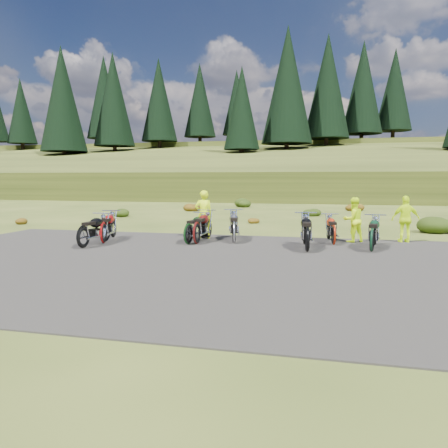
% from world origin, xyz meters
% --- Properties ---
extents(ground, '(300.00, 300.00, 0.00)m').
position_xyz_m(ground, '(0.00, 0.00, 0.00)').
color(ground, '#3A4717').
rests_on(ground, ground).
extents(gravel_pad, '(20.00, 12.00, 0.04)m').
position_xyz_m(gravel_pad, '(0.00, -2.00, 0.00)').
color(gravel_pad, black).
rests_on(gravel_pad, ground).
extents(hill_slope, '(300.00, 45.97, 9.37)m').
position_xyz_m(hill_slope, '(0.00, 50.00, 0.00)').
color(hill_slope, '#303B13').
rests_on(hill_slope, ground).
extents(hill_plateau, '(300.00, 90.00, 9.17)m').
position_xyz_m(hill_plateau, '(0.00, 110.00, 0.00)').
color(hill_plateau, '#303B13').
rests_on(hill_plateau, ground).
extents(conifer_13, '(5.72, 5.72, 15.00)m').
position_xyz_m(conifer_13, '(-57.00, 64.00, 15.86)').
color(conifer_13, black).
rests_on(conifer_13, ground).
extents(conifer_14, '(5.28, 5.28, 14.00)m').
position_xyz_m(conifer_14, '(-51.00, 70.00, 16.55)').
color(conifer_14, black).
rests_on(conifer_14, ground).
extents(conifer_15, '(7.92, 7.92, 20.00)m').
position_xyz_m(conifer_15, '(-45.00, 76.00, 20.16)').
color(conifer_15, black).
rests_on(conifer_15, ground).
extents(conifer_16, '(7.48, 7.48, 19.00)m').
position_xyz_m(conifer_16, '(-39.00, 51.00, 15.28)').
color(conifer_16, black).
rests_on(conifer_16, ground).
extents(conifer_17, '(7.04, 7.04, 18.00)m').
position_xyz_m(conifer_17, '(-33.00, 57.00, 15.97)').
color(conifer_17, black).
rests_on(conifer_17, ground).
extents(conifer_18, '(6.60, 6.60, 17.00)m').
position_xyz_m(conifer_18, '(-27.00, 63.00, 16.66)').
color(conifer_18, black).
rests_on(conifer_18, ground).
extents(conifer_19, '(6.16, 6.16, 16.00)m').
position_xyz_m(conifer_19, '(-21.00, 69.00, 17.36)').
color(conifer_19, black).
rests_on(conifer_19, ground).
extents(conifer_20, '(5.72, 5.72, 15.00)m').
position_xyz_m(conifer_20, '(-15.00, 75.00, 17.65)').
color(conifer_20, black).
rests_on(conifer_20, ground).
extents(conifer_21, '(5.28, 5.28, 14.00)m').
position_xyz_m(conifer_21, '(-9.00, 50.00, 12.56)').
color(conifer_21, black).
rests_on(conifer_21, ground).
extents(conifer_22, '(7.92, 7.92, 20.00)m').
position_xyz_m(conifer_22, '(-3.00, 56.00, 16.77)').
color(conifer_22, black).
rests_on(conifer_22, ground).
extents(conifer_23, '(7.48, 7.48, 19.00)m').
position_xyz_m(conifer_23, '(3.00, 62.00, 17.47)').
color(conifer_23, black).
rests_on(conifer_23, ground).
extents(conifer_24, '(7.04, 7.04, 18.00)m').
position_xyz_m(conifer_24, '(9.00, 68.00, 18.16)').
color(conifer_24, black).
rests_on(conifer_24, ground).
extents(conifer_25, '(6.60, 6.60, 17.00)m').
position_xyz_m(conifer_25, '(15.00, 74.00, 18.66)').
color(conifer_25, black).
rests_on(conifer_25, ground).
extents(shrub_0, '(0.77, 0.77, 0.45)m').
position_xyz_m(shrub_0, '(-12.00, 6.00, 0.23)').
color(shrub_0, brown).
rests_on(shrub_0, ground).
extents(shrub_1, '(1.03, 1.03, 0.61)m').
position_xyz_m(shrub_1, '(-9.10, 11.30, 0.31)').
color(shrub_1, '#1D310C').
rests_on(shrub_1, ground).
extents(shrub_2, '(1.30, 1.30, 0.77)m').
position_xyz_m(shrub_2, '(-6.20, 16.60, 0.38)').
color(shrub_2, brown).
rests_on(shrub_2, ground).
extents(shrub_3, '(1.56, 1.56, 0.92)m').
position_xyz_m(shrub_3, '(-3.30, 21.90, 0.46)').
color(shrub_3, '#1D310C').
rests_on(shrub_3, ground).
extents(shrub_4, '(0.77, 0.77, 0.45)m').
position_xyz_m(shrub_4, '(-0.40, 9.20, 0.23)').
color(shrub_4, brown).
rests_on(shrub_4, ground).
extents(shrub_5, '(1.03, 1.03, 0.61)m').
position_xyz_m(shrub_5, '(2.50, 14.50, 0.31)').
color(shrub_5, '#1D310C').
rests_on(shrub_5, ground).
extents(shrub_6, '(1.30, 1.30, 0.77)m').
position_xyz_m(shrub_6, '(5.40, 19.80, 0.38)').
color(shrub_6, brown).
rests_on(shrub_6, ground).
extents(shrub_7, '(1.56, 1.56, 0.92)m').
position_xyz_m(shrub_7, '(8.30, 7.10, 0.46)').
color(shrub_7, '#1D310C').
rests_on(shrub_7, ground).
extents(motorcycle_0, '(0.77, 2.19, 1.14)m').
position_xyz_m(motorcycle_0, '(-4.55, -0.52, 0.00)').
color(motorcycle_0, black).
rests_on(motorcycle_0, ground).
extents(motorcycle_1, '(1.25, 2.32, 1.16)m').
position_xyz_m(motorcycle_1, '(-4.42, 0.65, 0.00)').
color(motorcycle_1, maroon).
rests_on(motorcycle_1, ground).
extents(motorcycle_2, '(0.97, 2.18, 1.10)m').
position_xyz_m(motorcycle_2, '(-1.34, 1.16, 0.00)').
color(motorcycle_2, black).
rests_on(motorcycle_2, ground).
extents(motorcycle_3, '(1.24, 2.38, 1.19)m').
position_xyz_m(motorcycle_3, '(0.20, 1.80, 0.00)').
color(motorcycle_3, '#9C9DA1').
rests_on(motorcycle_3, ground).
extents(motorcycle_4, '(0.77, 2.27, 1.19)m').
position_xyz_m(motorcycle_4, '(-1.06, 1.28, 0.00)').
color(motorcycle_4, '#4D0E0C').
rests_on(motorcycle_4, ground).
extents(motorcycle_5, '(1.01, 2.40, 1.22)m').
position_xyz_m(motorcycle_5, '(2.91, 0.43, 0.00)').
color(motorcycle_5, black).
rests_on(motorcycle_5, ground).
extents(motorcycle_6, '(0.93, 2.09, 1.06)m').
position_xyz_m(motorcycle_6, '(3.75, 2.21, 0.00)').
color(motorcycle_6, '#9D230B').
rests_on(motorcycle_6, ground).
extents(motorcycle_7, '(1.08, 2.29, 1.15)m').
position_xyz_m(motorcycle_7, '(4.93, 0.96, 0.00)').
color(motorcycle_7, black).
rests_on(motorcycle_7, ground).
extents(person_middle, '(0.80, 0.65, 1.90)m').
position_xyz_m(person_middle, '(-1.23, 2.78, 0.95)').
color(person_middle, '#CEF20C').
rests_on(person_middle, ground).
extents(person_right_a, '(1.01, 0.94, 1.66)m').
position_xyz_m(person_right_a, '(4.45, 3.12, 0.83)').
color(person_right_a, '#CEF20C').
rests_on(person_right_a, ground).
extents(person_right_b, '(1.07, 0.60, 1.73)m').
position_xyz_m(person_right_b, '(6.34, 3.53, 0.86)').
color(person_right_b, '#CEF20C').
rests_on(person_right_b, ground).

